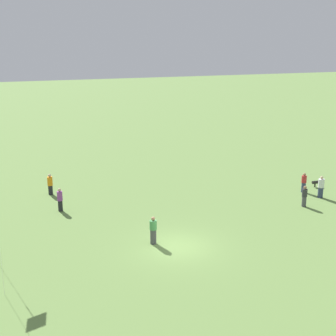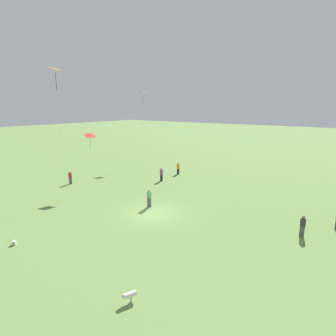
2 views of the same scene
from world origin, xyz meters
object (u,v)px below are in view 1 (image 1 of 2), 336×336
at_px(person_6, 50,184).
at_px(person_2, 321,187).
at_px(person_4, 153,231).
at_px(dog_1, 316,182).
at_px(person_3, 304,196).
at_px(person_5, 60,200).
at_px(person_0, 304,183).

bearing_deg(person_6, person_2, -131.76).
bearing_deg(person_4, person_6, 121.52).
height_order(person_4, dog_1, person_4).
xyz_separation_m(person_6, dog_1, (-21.37, 5.94, -0.44)).
xyz_separation_m(person_3, person_6, (17.48, -9.58, 0.05)).
relative_size(person_5, person_6, 1.01).
distance_m(person_5, person_6, 4.11).
distance_m(person_3, dog_1, 5.34).
xyz_separation_m(person_3, person_5, (17.28, -5.47, 0.07)).
bearing_deg(person_6, dog_1, -124.64).
bearing_deg(person_5, person_0, -71.25).
bearing_deg(person_2, person_0, -12.64).
relative_size(person_2, person_6, 1.02).
xyz_separation_m(person_0, dog_1, (-1.87, -0.80, -0.41)).
bearing_deg(person_0, person_3, 161.12).
bearing_deg(person_3, person_2, -87.93).
xyz_separation_m(person_5, person_6, (0.20, -4.10, -0.02)).
height_order(person_2, person_3, person_2).
distance_m(person_6, dog_1, 22.19).
height_order(person_0, dog_1, person_0).
distance_m(person_2, person_6, 21.62).
distance_m(person_0, person_6, 20.64).
height_order(person_3, person_4, person_4).
bearing_deg(dog_1, person_3, -42.80).
distance_m(person_2, person_3, 2.77).
xyz_separation_m(person_2, person_6, (19.96, -8.33, -0.01)).
bearing_deg(person_6, person_5, 163.72).
bearing_deg(person_3, person_4, 75.33).
distance_m(person_0, person_2, 1.65).
bearing_deg(person_4, person_5, 130.10).
height_order(person_0, person_2, person_2).
bearing_deg(person_2, person_4, 74.55).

